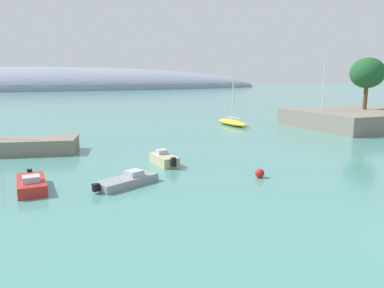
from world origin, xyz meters
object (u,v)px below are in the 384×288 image
(tree_clump_shore, at_px, (367,73))
(motorboat_red_alongside_breakwater, at_px, (31,184))
(sailboat_black_mid_mooring, at_px, (321,123))
(mooring_buoy_red, at_px, (260,173))
(motorboat_grey_outer, at_px, (127,181))
(motorboat_sand_foreground, at_px, (164,159))
(sailboat_yellow_near_shore, at_px, (232,122))

(tree_clump_shore, xyz_separation_m, motorboat_red_alongside_breakwater, (-48.40, -15.60, -7.75))
(sailboat_black_mid_mooring, xyz_separation_m, mooring_buoy_red, (-24.78, -20.49, -0.19))
(sailboat_black_mid_mooring, height_order, motorboat_grey_outer, sailboat_black_mid_mooring)
(motorboat_sand_foreground, bearing_deg, motorboat_red_alongside_breakwater, 103.99)
(sailboat_black_mid_mooring, height_order, motorboat_sand_foreground, sailboat_black_mid_mooring)
(sailboat_black_mid_mooring, bearing_deg, sailboat_yellow_near_shore, -43.06)
(mooring_buoy_red, bearing_deg, motorboat_red_alongside_breakwater, 167.56)
(motorboat_sand_foreground, relative_size, mooring_buoy_red, 5.71)
(motorboat_red_alongside_breakwater, relative_size, motorboat_grey_outer, 0.94)
(motorboat_grey_outer, bearing_deg, sailboat_black_mid_mooring, 3.08)
(sailboat_yellow_near_shore, xyz_separation_m, sailboat_black_mid_mooring, (11.60, -7.18, 0.04))
(sailboat_yellow_near_shore, distance_m, sailboat_black_mid_mooring, 13.64)
(motorboat_grey_outer, bearing_deg, tree_clump_shore, -2.72)
(sailboat_black_mid_mooring, bearing_deg, motorboat_grey_outer, 16.58)
(sailboat_yellow_near_shore, bearing_deg, motorboat_sand_foreground, 137.14)
(mooring_buoy_red, bearing_deg, sailboat_black_mid_mooring, 39.59)
(tree_clump_shore, height_order, mooring_buoy_red, tree_clump_shore)
(sailboat_black_mid_mooring, distance_m, motorboat_grey_outer, 39.27)
(sailboat_yellow_near_shore, distance_m, motorboat_grey_outer, 34.45)
(motorboat_grey_outer, distance_m, mooring_buoy_red, 10.15)
(tree_clump_shore, relative_size, motorboat_sand_foreground, 1.95)
(tree_clump_shore, relative_size, motorboat_red_alongside_breakwater, 1.67)
(motorboat_grey_outer, bearing_deg, motorboat_sand_foreground, 22.65)
(motorboat_grey_outer, height_order, mooring_buoy_red, motorboat_grey_outer)
(tree_clump_shore, bearing_deg, sailboat_black_mid_mooring, 169.95)
(sailboat_black_mid_mooring, bearing_deg, motorboat_sand_foreground, 12.67)
(tree_clump_shore, relative_size, sailboat_black_mid_mooring, 0.83)
(tree_clump_shore, bearing_deg, motorboat_red_alongside_breakwater, -162.13)
(motorboat_red_alongside_breakwater, bearing_deg, mooring_buoy_red, 75.01)
(motorboat_sand_foreground, bearing_deg, sailboat_yellow_near_shore, -45.80)
(sailboat_yellow_near_shore, height_order, motorboat_grey_outer, sailboat_yellow_near_shore)
(sailboat_black_mid_mooring, relative_size, motorboat_red_alongside_breakwater, 2.02)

